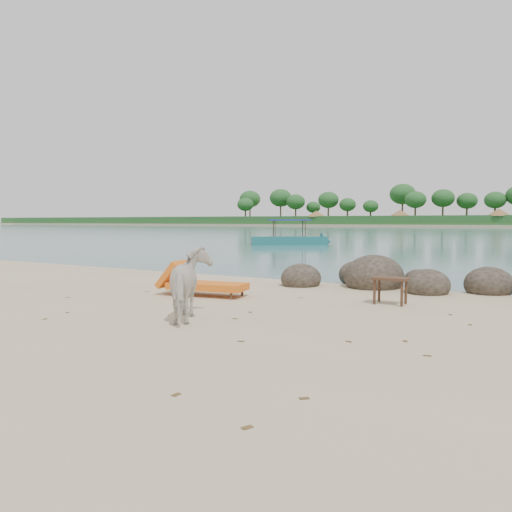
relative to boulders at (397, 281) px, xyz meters
The scene contains 6 objects.
boulders is the anchor object (origin of this frame).
cow 6.07m from the boulders, 107.83° to the right, with size 0.66×1.46×1.23m, color silver.
side_table 2.54m from the boulders, 77.63° to the right, with size 0.67×0.43×0.54m, color black, non-canonical shape.
lounge_chair 4.76m from the boulders, 133.22° to the right, with size 2.18×0.76×0.65m, color orange, non-canonical shape.
boat_near 24.16m from the boulders, 123.87° to the left, with size 6.12×1.38×2.98m, color #1B6366, non-canonical shape.
dead_leaves 5.63m from the boulders, 100.50° to the right, with size 8.04×6.85×0.00m.
Camera 1 is at (4.82, -6.40, 1.69)m, focal length 35.00 mm.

